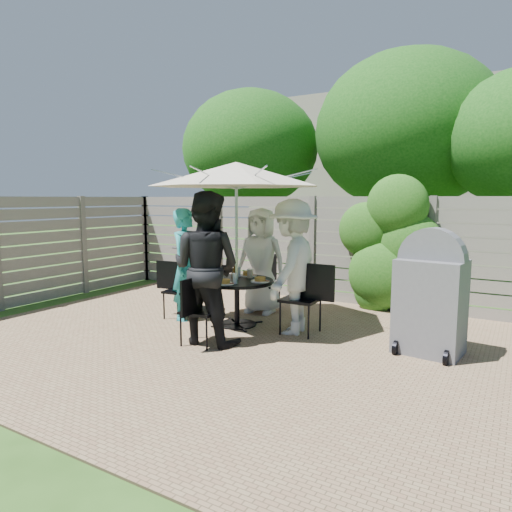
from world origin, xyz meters
The scene contains 22 objects.
backyard_envelope centered at (0.09, 10.29, 2.61)m, with size 60.00×60.00×5.00m.
patio_table centered at (-0.22, 0.88, 0.47)m, with size 1.12×1.12×0.67m.
umbrella centered at (-0.22, 0.88, 2.13)m, with size 2.60×2.60×2.30m.
chair_back centered at (-0.31, 1.84, 0.27)m, with size 0.44×0.65×0.89m.
person_back centered at (-0.30, 1.71, 0.83)m, with size 0.81×0.53×1.67m, color silver.
chair_left centered at (-1.18, 0.78, 0.26)m, with size 0.65×0.47×0.87m.
person_left centered at (-1.04, 0.80, 0.83)m, with size 0.61×0.40×1.67m, color teal.
chair_front centered at (-0.12, -0.08, 0.27)m, with size 0.46×0.65×0.88m.
person_front centered at (-0.13, 0.05, 0.95)m, with size 0.92×0.72×1.90m, color black.
chair_right centered at (0.74, 0.98, 0.29)m, with size 0.70×0.48×0.97m.
person_right centered at (0.61, 0.96, 0.90)m, with size 1.17×0.67×1.81m, color silver.
plate_back centered at (-0.25, 1.24, 0.69)m, with size 0.26×0.26×0.06m.
plate_left centered at (-0.58, 0.84, 0.69)m, with size 0.26×0.26×0.06m.
plate_front centered at (-0.18, 0.52, 0.69)m, with size 0.26×0.26×0.06m.
plate_right centered at (0.14, 0.92, 0.69)m, with size 0.26×0.26×0.06m.
glass_back centered at (-0.35, 1.13, 0.74)m, with size 0.07×0.07×0.14m, color silver.
glass_left centered at (-0.47, 0.75, 0.74)m, with size 0.07×0.07×0.14m, color silver.
glass_front centered at (-0.09, 0.63, 0.74)m, with size 0.07×0.07×0.14m, color silver.
syrup_jug centered at (-0.28, 0.92, 0.75)m, with size 0.09×0.09×0.16m, color #59280C.
coffee_cup centered at (-0.14, 1.11, 0.73)m, with size 0.08×0.08×0.12m, color #C6B293.
bicycle centered at (-2.20, 2.60, 0.45)m, with size 0.60×1.71×0.90m, color #333338.
bbq_grill centered at (2.34, 1.04, 0.67)m, with size 0.78×0.63×1.48m.
Camera 1 is at (3.23, -4.42, 1.81)m, focal length 32.00 mm.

